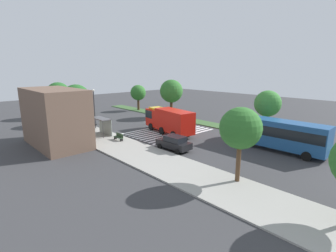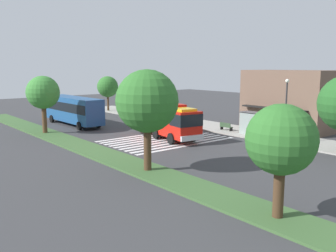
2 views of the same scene
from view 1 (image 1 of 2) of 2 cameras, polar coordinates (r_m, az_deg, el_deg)
name	(u,v)px [view 1 (image 1 of 2)]	position (r m, az deg, el deg)	size (l,w,h in m)	color
ground_plane	(175,133)	(38.17, 1.67, -1.60)	(120.00, 120.00, 0.00)	#38383A
sidewalk	(120,146)	(32.36, -10.70, -4.38)	(60.00, 5.60, 0.14)	#9E9B93
median_strip	(210,124)	(44.28, 9.44, 0.36)	(60.00, 3.00, 0.14)	#3D6033
crosswalk	(169,131)	(39.18, 0.19, -1.20)	(7.65, 12.40, 0.01)	silver
fire_truck	(168,119)	(37.91, -0.05, 1.47)	(9.89, 3.99, 3.65)	red
parked_car_west	(174,143)	(30.28, 1.36, -3.73)	(4.41, 2.23, 1.74)	black
parked_car_mid	(61,108)	(60.47, -22.87, 3.67)	(4.82, 2.13, 1.78)	#474C51
transit_bus	(275,132)	(32.55, 22.88, -1.31)	(11.42, 3.02, 3.61)	navy
bus_stop_shelter	(103,123)	(37.60, -14.30, 0.73)	(3.50, 1.40, 2.46)	#4C4C51
bench_near_shelter	(119,137)	(34.53, -10.94, -2.38)	(1.60, 0.50, 0.90)	#2D472D
street_lamp	(94,105)	(41.62, -16.15, 4.44)	(0.36, 0.36, 6.19)	#2D2D30
storefront_building	(55,117)	(34.56, -23.86, 1.76)	(10.40, 6.00, 7.07)	brown
sidewalk_tree_west	(240,129)	(21.57, 15.88, -0.55)	(3.46, 3.46, 6.35)	#513823
sidewalk_tree_east	(76,99)	(46.43, -19.80, 5.75)	(4.84, 4.84, 6.68)	#47301E
sidewalk_tree_far_east	(58,94)	(53.99, -23.29, 6.57)	(4.51, 4.51, 6.70)	#47301E
median_tree_far_west	(268,104)	(38.40, 21.36, 4.63)	(3.67, 3.67, 6.36)	#513823
median_tree_west	(171,91)	(49.97, 0.75, 7.76)	(4.44, 4.44, 7.19)	#47301E
median_tree_center	(138,93)	(58.40, -6.69, 7.37)	(3.46, 3.46, 5.64)	#47301E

